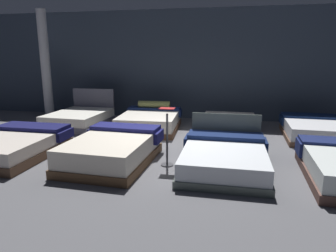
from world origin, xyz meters
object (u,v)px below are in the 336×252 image
object	(u,v)px
price_sign	(167,144)
bed_7	(315,129)
bed_4	(80,119)
bed_6	(229,126)
bed_2	(224,157)
bed_0	(14,145)
bed_1	(112,150)
support_pillar	(45,65)
bed_5	(150,121)

from	to	relation	value
price_sign	bed_7	bearing A→B (deg)	39.46
bed_4	bed_6	size ratio (longest dim) A/B	1.04
bed_2	bed_6	world-z (taller)	bed_2
bed_0	bed_2	distance (m)	4.32
bed_1	bed_7	distance (m)	5.15
bed_7	support_pillar	bearing A→B (deg)	174.48
bed_7	support_pillar	distance (m)	8.38
support_pillar	bed_6	bearing A→B (deg)	-10.83
bed_0	price_sign	size ratio (longest dim) A/B	1.91
bed_0	support_pillar	bearing A→B (deg)	113.27
bed_5	support_pillar	bearing A→B (deg)	161.19
bed_5	support_pillar	world-z (taller)	support_pillar
bed_0	bed_1	bearing A→B (deg)	0.45
support_pillar	bed_5	bearing A→B (deg)	-15.64
bed_1	bed_5	size ratio (longest dim) A/B	1.04
bed_4	support_pillar	size ratio (longest dim) A/B	0.58
bed_4	bed_1	bearing A→B (deg)	-50.07
bed_1	bed_2	bearing A→B (deg)	5.91
bed_4	bed_5	bearing A→B (deg)	1.24
bed_2	price_sign	distance (m)	1.09
bed_0	price_sign	bearing A→B (deg)	1.42
price_sign	support_pillar	xyz separation A→B (m)	(-4.90, 3.76, 1.32)
bed_1	bed_2	xyz separation A→B (m)	(2.14, 0.13, -0.04)
bed_0	bed_6	world-z (taller)	bed_0
bed_0	bed_1	distance (m)	2.18
bed_5	support_pillar	size ratio (longest dim) A/B	0.59
support_pillar	bed_4	bearing A→B (deg)	-32.10
bed_1	bed_7	size ratio (longest dim) A/B	1.04
bed_5	price_sign	bearing A→B (deg)	-71.61
bed_5	bed_6	world-z (taller)	bed_5
bed_0	bed_2	size ratio (longest dim) A/B	1.02
bed_7	bed_1	bearing A→B (deg)	-145.72
bed_0	support_pillar	xyz separation A→B (m)	(-1.64, 3.84, 1.53)
bed_1	price_sign	bearing A→B (deg)	5.66
bed_2	support_pillar	size ratio (longest dim) A/B	0.59
bed_2	support_pillar	distance (m)	7.18
support_pillar	bed_0	bearing A→B (deg)	-66.84
bed_0	bed_6	size ratio (longest dim) A/B	1.10
bed_7	bed_5	bearing A→B (deg)	-177.98
bed_0	bed_4	bearing A→B (deg)	89.74
bed_5	price_sign	world-z (taller)	price_sign
bed_2	support_pillar	world-z (taller)	support_pillar
bed_6	support_pillar	xyz separation A→B (m)	(-6.02, 1.15, 1.53)
bed_7	bed_0	bearing A→B (deg)	-155.11
bed_5	support_pillar	distance (m)	4.25
bed_5	price_sign	size ratio (longest dim) A/B	1.86
bed_4	support_pillar	distance (m)	2.48
bed_1	support_pillar	bearing A→B (deg)	137.37
bed_0	bed_5	world-z (taller)	bed_5
bed_5	support_pillar	xyz separation A→B (m)	(-3.83, 1.07, 1.50)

